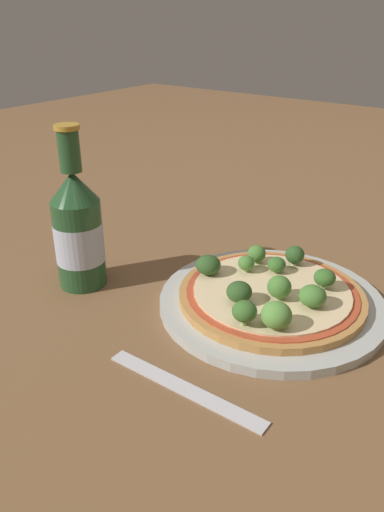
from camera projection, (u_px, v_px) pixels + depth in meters
The scene contains 16 objects.
ground_plane at pixel (278, 305), 0.65m from camera, with size 3.00×3.00×0.00m, color brown.
plate at pixel (271, 302), 0.65m from camera, with size 0.29×0.29×0.01m.
pizza at pixel (271, 294), 0.64m from camera, with size 0.24×0.24×0.01m.
broccoli_floret_0 at pixel (257, 254), 0.69m from camera, with size 0.03×0.03×0.03m.
broccoli_floret_1 at pixel (239, 292), 0.60m from camera, with size 0.03×0.03×0.03m.
broccoli_floret_2 at pixel (245, 312), 0.56m from camera, with size 0.03×0.03×0.03m.
broccoli_floret_3 at pixel (279, 287), 0.61m from camera, with size 0.03×0.03×0.03m.
broccoli_floret_4 at pixel (313, 296), 0.59m from camera, with size 0.03×0.03×0.03m.
broccoli_floret_5 at pixel (295, 255), 0.69m from camera, with size 0.03×0.03×0.03m.
broccoli_floret_6 at pixel (277, 265), 0.67m from camera, with size 0.02×0.02×0.02m.
broccoli_floret_7 at pixel (325, 278), 0.63m from camera, with size 0.03×0.03×0.03m.
broccoli_floret_8 at pixel (246, 263), 0.67m from camera, with size 0.02×0.02×0.02m.
broccoli_floret_9 at pixel (276, 315), 0.55m from camera, with size 0.03×0.03×0.03m.
broccoli_floret_10 at pixel (208, 265), 0.67m from camera, with size 0.03×0.03×0.03m.
beer_bottle at pixel (78, 229), 0.67m from camera, with size 0.07×0.07×0.22m.
fork at pixel (188, 390), 0.50m from camera, with size 0.02×0.19×0.00m.
Camera 1 is at (-0.51, -0.24, 0.35)m, focal length 35.00 mm.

